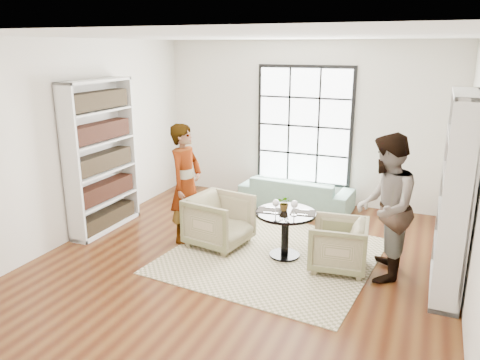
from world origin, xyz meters
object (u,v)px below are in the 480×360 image
at_px(armchair_left, 219,221).
at_px(person_right, 385,208).
at_px(sofa, 296,193).
at_px(flower_centerpiece, 285,203).
at_px(armchair_right, 338,245).
at_px(person_left, 186,183).
at_px(wine_glass_left, 276,203).
at_px(wine_glass_right, 294,205).
at_px(pedestal_table, 285,224).

relative_size(armchair_left, person_right, 0.45).
xyz_separation_m(sofa, flower_centerpiece, (0.40, -2.01, 0.49)).
relative_size(armchair_right, person_left, 0.42).
bearing_deg(armchair_right, person_left, -98.60).
relative_size(wine_glass_left, wine_glass_right, 0.96).
height_order(pedestal_table, sofa, pedestal_table).
height_order(person_left, wine_glass_right, person_left).
bearing_deg(person_left, armchair_left, -87.69).
xyz_separation_m(person_left, wine_glass_left, (1.47, -0.14, -0.08)).
distance_m(wine_glass_right, flower_centerpiece, 0.23).
bearing_deg(person_right, flower_centerpiece, -97.53).
xyz_separation_m(person_right, flower_centerpiece, (-1.35, 0.13, -0.16)).
xyz_separation_m(pedestal_table, wine_glass_left, (-0.11, -0.12, 0.33)).
relative_size(person_left, person_right, 0.96).
bearing_deg(pedestal_table, person_left, 179.33).
distance_m(wine_glass_left, flower_centerpiece, 0.19).
relative_size(armchair_left, person_left, 0.47).
distance_m(pedestal_table, wine_glass_left, 0.37).
bearing_deg(armchair_right, wine_glass_right, -95.20).
relative_size(armchair_left, armchair_right, 1.12).
height_order(armchair_left, person_right, person_right).
height_order(person_right, wine_glass_left, person_right).
xyz_separation_m(armchair_left, person_left, (-0.55, 0.00, 0.52)).
bearing_deg(pedestal_table, sofa, 101.83).
distance_m(armchair_left, person_left, 0.76).
distance_m(sofa, armchair_left, 2.14).
height_order(person_right, wine_glass_right, person_right).
bearing_deg(sofa, armchair_right, 122.54).
bearing_deg(flower_centerpiece, person_left, -178.63).
distance_m(armchair_right, wine_glass_left, 0.99).
bearing_deg(person_right, wine_glass_left, -90.23).
relative_size(pedestal_table, armchair_right, 1.12).
bearing_deg(armchair_left, person_right, -83.08).
xyz_separation_m(sofa, person_right, (1.75, -2.15, 0.65)).
distance_m(sofa, wine_glass_left, 2.27).
bearing_deg(person_left, person_right, -89.57).
height_order(person_left, person_right, person_right).
height_order(pedestal_table, person_right, person_right).
relative_size(armchair_right, wine_glass_right, 3.50).
height_order(sofa, person_right, person_right).
xyz_separation_m(armchair_left, wine_glass_left, (0.92, -0.14, 0.44)).
distance_m(person_right, wine_glass_right, 1.17).
distance_m(person_left, wine_glass_left, 1.48).
xyz_separation_m(person_left, person_right, (2.89, -0.09, 0.04)).
xyz_separation_m(wine_glass_left, wine_glass_right, (0.25, 0.03, 0.01)).
bearing_deg(sofa, flower_centerpiece, 104.63).
bearing_deg(wine_glass_right, flower_centerpiece, 141.36).
relative_size(pedestal_table, person_right, 0.45).
height_order(person_left, flower_centerpiece, person_left).
bearing_deg(wine_glass_left, sofa, 98.49).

